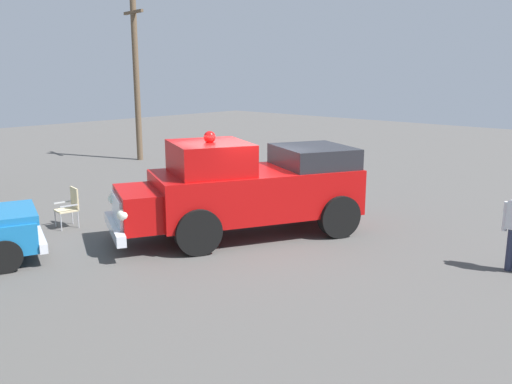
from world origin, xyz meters
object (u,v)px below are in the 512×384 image
Objects in this scene: vintage_fire_truck at (247,187)px; utility_pole at (136,78)px; lawn_chair_by_car at (70,204)px; spectator_seated at (325,190)px; lawn_chair_near_truck at (329,194)px.

utility_pole is at bearing -113.63° from vintage_fire_truck.
vintage_fire_truck reaches higher than lawn_chair_by_car.
spectator_seated reaches higher than lawn_chair_by_car.
lawn_chair_near_truck is at bearing 159.45° from spectator_seated.
lawn_chair_by_car is (2.58, -3.82, -0.61)m from vintage_fire_truck.
utility_pole reaches higher than lawn_chair_by_car.
spectator_seated is at bearing -20.55° from lawn_chair_near_truck.
vintage_fire_truck is 4.88× the size of spectator_seated.
lawn_chair_near_truck and lawn_chair_by_car have the same top height.
spectator_seated is (-2.82, 0.31, -0.50)m from vintage_fire_truck.
lawn_chair_by_car is at bearing -37.10° from lawn_chair_near_truck.
spectator_seated is at bearing 79.41° from utility_pole.
utility_pole reaches higher than spectator_seated.
vintage_fire_truck is 6.18× the size of lawn_chair_near_truck.
vintage_fire_truck is 6.18× the size of lawn_chair_by_car.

